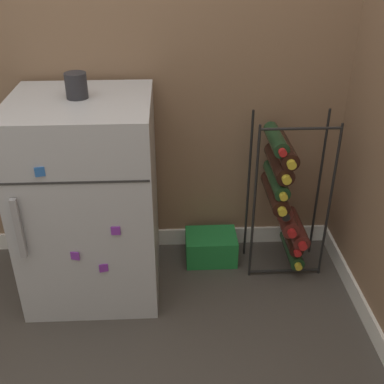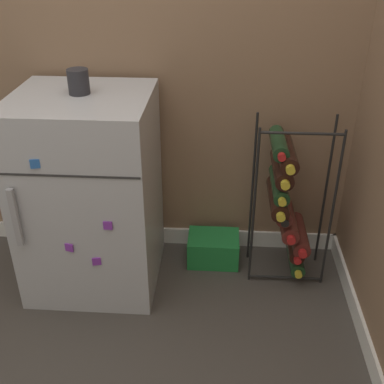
# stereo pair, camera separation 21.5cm
# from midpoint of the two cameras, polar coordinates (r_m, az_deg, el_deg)

# --- Properties ---
(ground_plane) EXTENTS (14.00, 14.00, 0.00)m
(ground_plane) POSITION_cam_midpoint_polar(r_m,az_deg,el_deg) (2.09, -6.63, -17.06)
(ground_plane) COLOR #423D38
(mini_fridge) EXTENTS (0.57, 0.56, 0.90)m
(mini_fridge) POSITION_cam_midpoint_polar(r_m,az_deg,el_deg) (2.16, -14.87, -0.99)
(mini_fridge) COLOR #B7BABF
(mini_fridge) RESTS_ON ground_plane
(wine_rack) EXTENTS (0.36, 0.33, 0.78)m
(wine_rack) POSITION_cam_midpoint_polar(r_m,az_deg,el_deg) (2.26, 8.12, -0.49)
(wine_rack) COLOR black
(wine_rack) RESTS_ON ground_plane
(soda_box) EXTENTS (0.25, 0.19, 0.14)m
(soda_box) POSITION_cam_midpoint_polar(r_m,az_deg,el_deg) (2.45, -0.26, -6.62)
(soda_box) COLOR #1E7F38
(soda_box) RESTS_ON ground_plane
(fridge_top_cup) EXTENTS (0.09, 0.09, 0.10)m
(fridge_top_cup) POSITION_cam_midpoint_polar(r_m,az_deg,el_deg) (1.99, -16.67, 11.95)
(fridge_top_cup) COLOR #28282D
(fridge_top_cup) RESTS_ON mini_fridge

